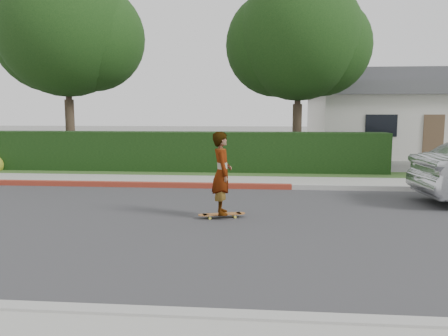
# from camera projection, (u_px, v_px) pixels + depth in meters

# --- Properties ---
(ground) EXTENTS (120.00, 120.00, 0.00)m
(ground) POSITION_uv_depth(u_px,v_px,m) (254.00, 225.00, 8.55)
(ground) COLOR slate
(ground) RESTS_ON ground
(road) EXTENTS (60.00, 8.00, 0.01)m
(road) POSITION_uv_depth(u_px,v_px,m) (254.00, 225.00, 8.55)
(road) COLOR #2D2D30
(road) RESTS_ON ground
(curb_near) EXTENTS (60.00, 0.20, 0.15)m
(curb_near) POSITION_uv_depth(u_px,v_px,m) (246.00, 321.00, 4.49)
(curb_near) COLOR #9E9E99
(curb_near) RESTS_ON ground
(curb_far) EXTENTS (60.00, 0.20, 0.15)m
(curb_far) POSITION_uv_depth(u_px,v_px,m) (257.00, 186.00, 12.60)
(curb_far) COLOR #9E9E99
(curb_far) RESTS_ON ground
(curb_red_section) EXTENTS (12.00, 0.21, 0.15)m
(curb_red_section) POSITION_uv_depth(u_px,v_px,m) (89.00, 184.00, 13.03)
(curb_red_section) COLOR maroon
(curb_red_section) RESTS_ON ground
(sidewalk_far) EXTENTS (60.00, 1.60, 0.12)m
(sidewalk_far) POSITION_uv_depth(u_px,v_px,m) (257.00, 182.00, 13.49)
(sidewalk_far) COLOR gray
(sidewalk_far) RESTS_ON ground
(planting_strip) EXTENTS (60.00, 1.60, 0.10)m
(planting_strip) POSITION_uv_depth(u_px,v_px,m) (258.00, 175.00, 15.07)
(planting_strip) COLOR #2D4C1E
(planting_strip) RESTS_ON ground
(hedge) EXTENTS (15.00, 1.00, 1.50)m
(hedge) POSITION_uv_depth(u_px,v_px,m) (175.00, 152.00, 15.83)
(hedge) COLOR black
(hedge) RESTS_ON ground
(tree_left) EXTENTS (5.99, 5.21, 8.00)m
(tree_left) POSITION_uv_depth(u_px,v_px,m) (68.00, 34.00, 17.12)
(tree_left) COLOR #33261C
(tree_left) RESTS_ON ground
(tree_center) EXTENTS (5.66, 4.84, 7.44)m
(tree_center) POSITION_uv_depth(u_px,v_px,m) (298.00, 42.00, 16.88)
(tree_center) COLOR #33261C
(tree_center) RESTS_ON ground
(house) EXTENTS (10.60, 8.60, 4.30)m
(house) POSITION_uv_depth(u_px,v_px,m) (409.00, 114.00, 23.40)
(house) COLOR beige
(house) RESTS_ON ground
(skateboard) EXTENTS (1.01, 0.47, 0.09)m
(skateboard) POSITION_uv_depth(u_px,v_px,m) (222.00, 214.00, 9.11)
(skateboard) COLOR gold
(skateboard) RESTS_ON ground
(skateboarder) EXTENTS (0.52, 0.69, 1.71)m
(skateboarder) POSITION_uv_depth(u_px,v_px,m) (222.00, 173.00, 9.00)
(skateboarder) COLOR white
(skateboarder) RESTS_ON skateboard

